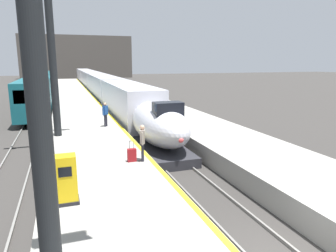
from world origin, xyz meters
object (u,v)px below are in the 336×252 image
at_px(highspeed_train_main, 98,84).
at_px(ticket_machine_yellow, 66,181).
at_px(regional_train_adjacent, 42,87).
at_px(station_column_mid, 51,37).
at_px(passenger_mid_platform, 105,113).
at_px(passenger_near_edge, 142,140).
at_px(rolling_suitcase, 132,155).

xyz_separation_m(highspeed_train_main, ticket_machine_yellow, (-5.55, -41.22, -0.18)).
height_order(regional_train_adjacent, station_column_mid, station_column_mid).
distance_m(regional_train_adjacent, passenger_mid_platform, 24.29).
bearing_deg(regional_train_adjacent, passenger_mid_platform, -77.22).
relative_size(highspeed_train_main, station_column_mid, 7.67).
xyz_separation_m(passenger_near_edge, passenger_mid_platform, (-0.56, 8.31, 0.00)).
distance_m(station_column_mid, ticket_machine_yellow, 11.15).
bearing_deg(passenger_near_edge, station_column_mid, 119.86).
bearing_deg(passenger_mid_platform, station_column_mid, -150.30).
relative_size(station_column_mid, passenger_near_edge, 5.86).
relative_size(station_column_mid, ticket_machine_yellow, 6.19).
bearing_deg(highspeed_train_main, regional_train_adjacent, -144.18).
bearing_deg(station_column_mid, regional_train_adjacent, 94.93).
distance_m(passenger_mid_platform, ticket_machine_yellow, 12.03).
bearing_deg(highspeed_train_main, ticket_machine_yellow, -97.67).
bearing_deg(passenger_near_edge, passenger_mid_platform, 93.87).
bearing_deg(regional_train_adjacent, ticket_machine_yellow, -85.88).
relative_size(station_column_mid, rolling_suitcase, 10.09).
relative_size(highspeed_train_main, rolling_suitcase, 77.40).
height_order(passenger_near_edge, rolling_suitcase, passenger_near_edge).
relative_size(regional_train_adjacent, station_column_mid, 3.69).
relative_size(regional_train_adjacent, passenger_near_edge, 21.66).
distance_m(passenger_near_edge, rolling_suitcase, 0.85).
height_order(regional_train_adjacent, ticket_machine_yellow, regional_train_adjacent).
height_order(highspeed_train_main, regional_train_adjacent, regional_train_adjacent).
xyz_separation_m(station_column_mid, passenger_near_edge, (3.73, -6.50, -4.92)).
bearing_deg(regional_train_adjacent, station_column_mid, -85.07).
bearing_deg(station_column_mid, rolling_suitcase, -63.20).
bearing_deg(passenger_near_edge, rolling_suitcase, 170.56).
distance_m(highspeed_train_main, station_column_mid, 32.28).
distance_m(highspeed_train_main, passenger_near_edge, 37.91).
bearing_deg(station_column_mid, passenger_near_edge, -60.14).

